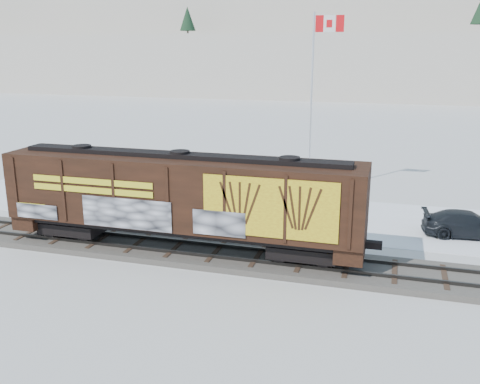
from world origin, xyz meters
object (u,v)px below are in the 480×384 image
(hopper_railcar, at_px, (181,195))
(car_silver, at_px, (213,197))
(car_dark, at_px, (468,224))
(flagpole, at_px, (312,130))
(car_white, at_px, (210,192))

(hopper_railcar, xyz_separation_m, car_silver, (-0.94, 7.14, -2.11))
(hopper_railcar, height_order, car_dark, hopper_railcar)
(hopper_railcar, relative_size, car_silver, 3.82)
(car_silver, distance_m, car_dark, 14.13)
(car_dark, bearing_deg, flagpole, 50.64)
(hopper_railcar, height_order, car_silver, hopper_railcar)
(hopper_railcar, relative_size, car_dark, 3.71)
(flagpole, bearing_deg, car_white, -139.49)
(hopper_railcar, relative_size, flagpole, 1.45)
(flagpole, xyz_separation_m, car_dark, (9.12, -6.15, -3.59))
(flagpole, xyz_separation_m, car_silver, (-4.99, -5.33, -3.50))
(car_silver, relative_size, car_white, 0.85)
(car_silver, bearing_deg, hopper_railcar, -167.92)
(car_white, bearing_deg, flagpole, -67.96)
(car_silver, distance_m, car_white, 0.82)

